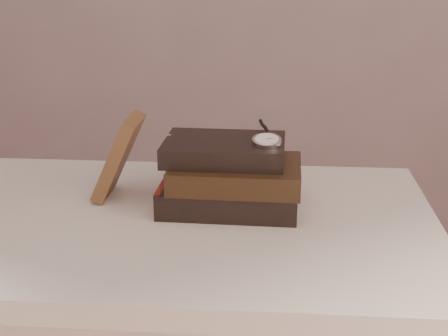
{
  "coord_description": "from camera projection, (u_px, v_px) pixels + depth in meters",
  "views": [
    {
      "loc": [
        0.2,
        -0.68,
        1.21
      ],
      "look_at": [
        0.11,
        0.41,
        0.82
      ],
      "focal_mm": 50.41,
      "sensor_mm": 36.0,
      "label": 1
    }
  ],
  "objects": [
    {
      "name": "book_stack",
      "position": [
        230.0,
        177.0,
        1.16
      ],
      "size": [
        0.26,
        0.18,
        0.13
      ],
      "color": "black",
      "rests_on": "table"
    },
    {
      "name": "eyeglasses",
      "position": [
        189.0,
        154.0,
        1.24
      ],
      "size": [
        0.11,
        0.12,
        0.05
      ],
      "color": "silver",
      "rests_on": "book_stack"
    },
    {
      "name": "table",
      "position": [
        160.0,
        262.0,
        1.16
      ],
      "size": [
        1.0,
        0.6,
        0.75
      ],
      "color": "beige",
      "rests_on": "ground"
    },
    {
      "name": "pocket_watch",
      "position": [
        267.0,
        140.0,
        1.12
      ],
      "size": [
        0.05,
        0.15,
        0.02
      ],
      "color": "silver",
      "rests_on": "book_stack"
    },
    {
      "name": "journal",
      "position": [
        119.0,
        157.0,
        1.2
      ],
      "size": [
        0.09,
        0.1,
        0.16
      ],
      "primitive_type": "cube",
      "rotation": [
        0.0,
        0.43,
        -0.01
      ],
      "color": "#432B19",
      "rests_on": "table"
    }
  ]
}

